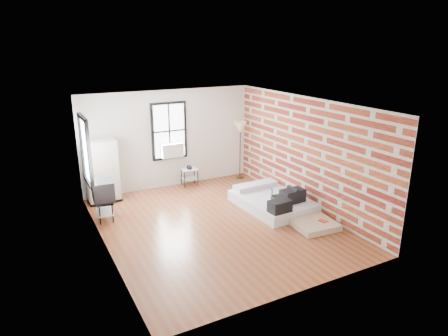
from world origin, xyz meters
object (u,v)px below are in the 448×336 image
mattress_main (274,201)px  side_table (189,173)px  mattress_bare (299,213)px  tv_stand (103,192)px  floor_lamp (240,130)px  wardrobe (102,172)px

mattress_main → side_table: 2.81m
mattress_main → mattress_bare: mattress_main is taller
mattress_bare → tv_stand: size_ratio=1.90×
floor_lamp → mattress_main: bearing=-99.4°
mattress_main → mattress_bare: bearing=-78.7°
mattress_bare → side_table: bearing=118.7°
mattress_main → tv_stand: tv_stand is taller
mattress_main → floor_lamp: size_ratio=1.18×
mattress_bare → side_table: size_ratio=3.02×
mattress_main → side_table: bearing=114.2°
wardrobe → floor_lamp: bearing=-2.7°
mattress_bare → wardrobe: wardrobe is taller
mattress_bare → floor_lamp: 3.53m
mattress_main → wardrobe: (-3.75, 2.43, 0.64)m
mattress_main → floor_lamp: (0.40, 2.43, 1.35)m
mattress_bare → tv_stand: tv_stand is taller
mattress_bare → side_table: (-1.46, 3.30, 0.29)m
mattress_bare → floor_lamp: (0.21, 3.23, 1.42)m
mattress_main → tv_stand: 4.20m
wardrobe → side_table: bearing=-1.1°
wardrobe → side_table: (2.49, 0.07, -0.42)m
floor_lamp → mattress_bare: bearing=-93.7°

